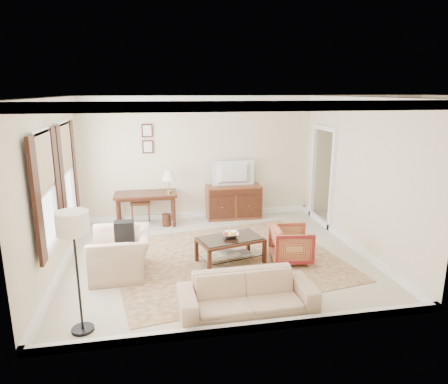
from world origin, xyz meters
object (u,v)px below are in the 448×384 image
object	(u,v)px
sofa	(247,289)
club_armchair	(121,246)
writing_desk	(146,198)
sideboard	(234,202)
tv	(234,166)
striped_armchair	(291,243)
coffee_table	(230,243)

from	to	relation	value
sofa	club_armchair	bearing A→B (deg)	136.91
writing_desk	sofa	xyz separation A→B (m)	(1.37, -4.08, -0.28)
sideboard	club_armchair	distance (m)	3.63
writing_desk	sideboard	bearing A→B (deg)	4.58
tv	sofa	world-z (taller)	tv
sideboard	club_armchair	size ratio (longest dim) A/B	1.17
club_armchair	striped_armchair	bearing A→B (deg)	88.92
striped_armchair	sofa	bearing A→B (deg)	149.00
writing_desk	sofa	world-z (taller)	writing_desk
club_armchair	coffee_table	bearing A→B (deg)	92.83
tv	club_armchair	bearing A→B (deg)	46.60
writing_desk	club_armchair	xyz separation A→B (m)	(-0.41, -2.48, -0.16)
writing_desk	sofa	bearing A→B (deg)	-71.49
sideboard	striped_armchair	bearing A→B (deg)	-79.84
sideboard	club_armchair	xyz separation A→B (m)	(-2.48, -2.65, 0.09)
writing_desk	sideboard	world-z (taller)	sideboard
writing_desk	sideboard	distance (m)	2.09
sideboard	sofa	xyz separation A→B (m)	(-0.71, -4.24, -0.03)
striped_armchair	club_armchair	distance (m)	2.97
writing_desk	tv	distance (m)	2.18
sideboard	tv	bearing A→B (deg)	-90.00
sideboard	coffee_table	size ratio (longest dim) A/B	1.04
tv	sideboard	bearing A→B (deg)	-90.00
striped_armchair	sofa	size ratio (longest dim) A/B	0.38
sideboard	striped_armchair	size ratio (longest dim) A/B	1.83
writing_desk	striped_armchair	distance (m)	3.61
tv	sofa	size ratio (longest dim) A/B	0.52
striped_armchair	sideboard	bearing A→B (deg)	16.87
writing_desk	club_armchair	bearing A→B (deg)	-99.41
sideboard	striped_armchair	world-z (taller)	sideboard
writing_desk	tv	bearing A→B (deg)	4.03
writing_desk	coffee_table	size ratio (longest dim) A/B	1.11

